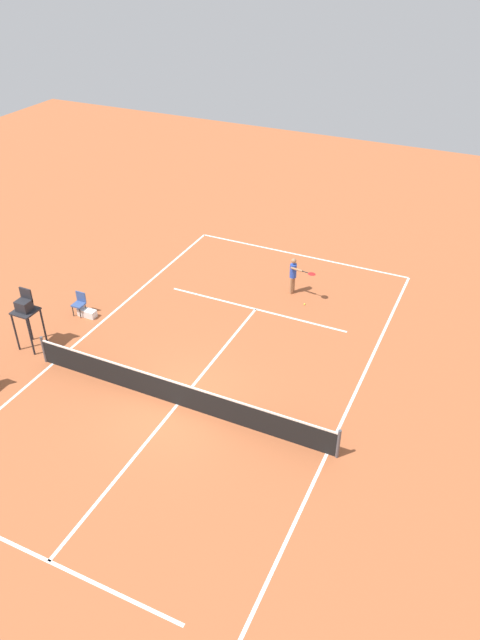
% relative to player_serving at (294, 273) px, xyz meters
% --- Properties ---
extents(ground_plane, '(60.00, 60.00, 0.00)m').
position_rel_player_serving_xyz_m(ground_plane, '(0.92, 8.17, -0.96)').
color(ground_plane, '#AD5933').
extents(court_lines, '(10.32, 23.16, 0.01)m').
position_rel_player_serving_xyz_m(court_lines, '(0.92, 8.17, -0.96)').
color(court_lines, white).
rests_on(court_lines, ground).
extents(tennis_net, '(10.92, 0.10, 1.07)m').
position_rel_player_serving_xyz_m(tennis_net, '(0.92, 8.17, -0.47)').
color(tennis_net, '#4C4C51').
rests_on(tennis_net, ground).
extents(player_serving, '(1.23, 0.71, 1.63)m').
position_rel_player_serving_xyz_m(player_serving, '(0.00, 0.00, 0.00)').
color(player_serving, '#9E704C').
rests_on(player_serving, ground).
extents(tennis_ball, '(0.07, 0.07, 0.07)m').
position_rel_player_serving_xyz_m(tennis_ball, '(-0.77, 0.69, -0.93)').
color(tennis_ball, '#CCE033').
rests_on(tennis_ball, ground).
extents(umpire_chair, '(0.80, 0.80, 2.41)m').
position_rel_player_serving_xyz_m(umpire_chair, '(7.35, 7.65, 0.64)').
color(umpire_chair, '#232328').
rests_on(umpire_chair, ground).
extents(courtside_chair_mid, '(0.44, 0.46, 0.95)m').
position_rel_player_serving_xyz_m(courtside_chair_mid, '(7.13, 5.11, -0.43)').
color(courtside_chair_mid, '#262626').
rests_on(courtside_chair_mid, ground).
extents(equipment_bag, '(0.76, 0.32, 0.30)m').
position_rel_player_serving_xyz_m(equipment_bag, '(6.80, 5.14, -0.81)').
color(equipment_bag, white).
rests_on(equipment_bag, ground).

